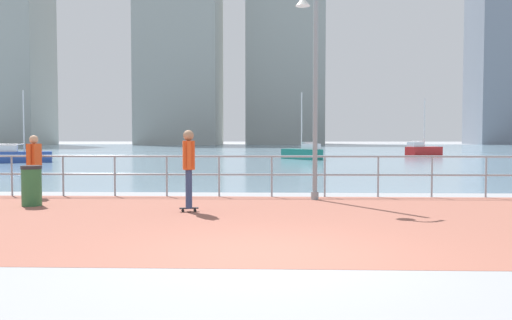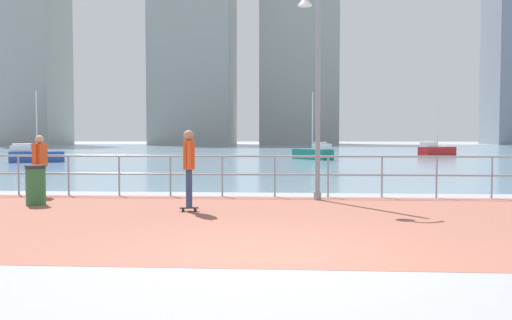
# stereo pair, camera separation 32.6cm
# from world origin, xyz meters

# --- Properties ---
(ground) EXTENTS (220.00, 220.00, 0.00)m
(ground) POSITION_xyz_m (0.00, 40.00, 0.00)
(ground) COLOR gray
(brick_paving) EXTENTS (28.00, 7.52, 0.01)m
(brick_paving) POSITION_xyz_m (0.00, 3.08, 0.00)
(brick_paving) COLOR #935647
(brick_paving) RESTS_ON ground
(harbor_water) EXTENTS (180.00, 88.00, 0.00)m
(harbor_water) POSITION_xyz_m (0.00, 51.84, 0.00)
(harbor_water) COLOR #6B899E
(harbor_water) RESTS_ON ground
(waterfront_railing) EXTENTS (25.25, 0.06, 1.10)m
(waterfront_railing) POSITION_xyz_m (0.00, 6.84, 0.76)
(waterfront_railing) COLOR #8C99A3
(waterfront_railing) RESTS_ON ground
(lamppost) EXTENTS (0.62, 0.69, 5.65)m
(lamppost) POSITION_xyz_m (0.99, 6.12, 3.13)
(lamppost) COLOR gray
(lamppost) RESTS_ON ground
(skateboarder) EXTENTS (0.41, 0.56, 1.73)m
(skateboarder) POSITION_xyz_m (-1.75, 4.01, 1.04)
(skateboarder) COLOR black
(skateboarder) RESTS_ON ground
(bystander) EXTENTS (0.28, 0.56, 1.63)m
(bystander) POSITION_xyz_m (-6.22, 6.49, 0.96)
(bystander) COLOR navy
(bystander) RESTS_ON ground
(trash_bin) EXTENTS (0.46, 0.46, 0.93)m
(trash_bin) POSITION_xyz_m (-5.53, 4.85, 0.47)
(trash_bin) COLOR #2D6638
(trash_bin) RESTS_ON ground
(sailboat_ivory) EXTENTS (3.27, 2.04, 4.40)m
(sailboat_ivory) POSITION_xyz_m (-15.20, 24.11, 0.42)
(sailboat_ivory) COLOR #284799
(sailboat_ivory) RESTS_ON ground
(sailboat_gray) EXTENTS (3.42, 2.70, 4.75)m
(sailboat_gray) POSITION_xyz_m (12.53, 36.71, 0.45)
(sailboat_gray) COLOR #B21E1E
(sailboat_gray) RESTS_ON ground
(sailboat_teal) EXTENTS (2.82, 3.26, 4.65)m
(sailboat_teal) POSITION_xyz_m (2.10, 29.19, 0.44)
(sailboat_teal) COLOR #197266
(sailboat_teal) RESTS_ON ground
(tower_glass) EXTENTS (10.56, 11.44, 48.80)m
(tower_glass) POSITION_xyz_m (-47.13, 87.45, 23.57)
(tower_glass) COLOR #939993
(tower_glass) RESTS_ON ground
(tower_brick) EXTENTS (15.07, 17.22, 38.04)m
(tower_brick) POSITION_xyz_m (2.35, 100.08, 18.19)
(tower_brick) COLOR #939993
(tower_brick) RESTS_ON ground
(tower_slate) EXTENTS (14.76, 14.43, 38.54)m
(tower_slate) POSITION_xyz_m (-17.43, 91.06, 18.44)
(tower_slate) COLOR #939993
(tower_slate) RESTS_ON ground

